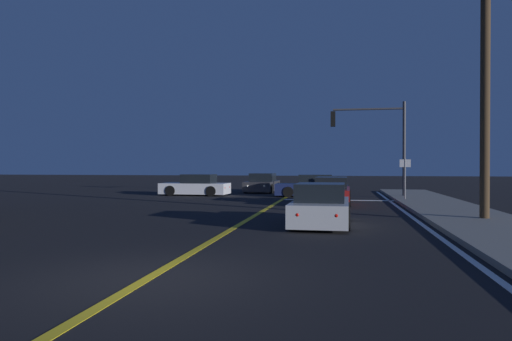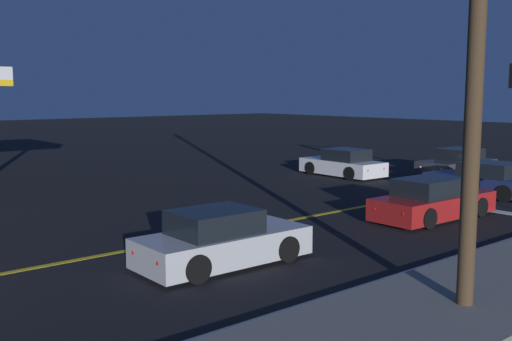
{
  "view_description": "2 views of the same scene",
  "coord_description": "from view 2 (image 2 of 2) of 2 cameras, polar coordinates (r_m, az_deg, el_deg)",
  "views": [
    {
      "loc": [
        3.19,
        -7.57,
        1.91
      ],
      "look_at": [
        -0.97,
        15.83,
        1.65
      ],
      "focal_mm": 33.37,
      "sensor_mm": 36.0,
      "label": 1
    },
    {
      "loc": [
        13.6,
        -0.49,
        4.02
      ],
      "look_at": [
        -1.68,
        12.39,
        1.44
      ],
      "focal_mm": 41.94,
      "sensor_mm": 36.0,
      "label": 2
    }
  ],
  "objects": [
    {
      "name": "lane_line_edge_right",
      "position": [
        13.8,
        13.15,
        -9.75
      ],
      "size": [
        0.16,
        34.49,
        0.01
      ],
      "primitive_type": "cube",
      "color": "white",
      "rests_on": "ground"
    },
    {
      "name": "car_side_waiting_white",
      "position": [
        29.6,
        8.32,
        0.61
      ],
      "size": [
        4.35,
        2.01,
        1.34
      ],
      "rotation": [
        0.0,
        0.0,
        1.54
      ],
      "color": "silver",
      "rests_on": "ground"
    },
    {
      "name": "lane_line_center",
      "position": [
        17.73,
        -2.05,
        -5.74
      ],
      "size": [
        0.2,
        34.49,
        0.01
      ],
      "primitive_type": "cube",
      "color": "gold",
      "rests_on": "ground"
    },
    {
      "name": "car_distant_tail_silver",
      "position": [
        14.18,
        -3.33,
        -6.69
      ],
      "size": [
        1.89,
        4.24,
        1.34
      ],
      "rotation": [
        0.0,
        0.0,
        -0.02
      ],
      "color": "#B2B5BA",
      "rests_on": "ground"
    },
    {
      "name": "utility_pole_right",
      "position": [
        11.43,
        20.37,
        13.29
      ],
      "size": [
        1.63,
        0.31,
        10.23
      ],
      "color": "#42301E",
      "rests_on": "ground"
    },
    {
      "name": "sidewalk_right",
      "position": [
        12.82,
        19.91,
        -11.01
      ],
      "size": [
        3.2,
        36.52,
        0.15
      ],
      "primitive_type": "cube",
      "color": "slate",
      "rests_on": "ground"
    },
    {
      "name": "stop_bar",
      "position": [
        22.36,
        20.79,
        -3.47
      ],
      "size": [
        6.03,
        0.5,
        0.01
      ],
      "primitive_type": "cube",
      "color": "white",
      "rests_on": "ground"
    },
    {
      "name": "car_lead_oncoming_red",
      "position": [
        20.09,
        16.47,
        -2.8
      ],
      "size": [
        1.89,
        4.68,
        1.34
      ],
      "rotation": [
        0.0,
        0.0,
        -0.02
      ],
      "color": "maroon",
      "rests_on": "ground"
    },
    {
      "name": "car_following_oncoming_navy",
      "position": [
        25.4,
        20.89,
        -0.91
      ],
      "size": [
        4.39,
        2.11,
        1.34
      ],
      "rotation": [
        0.0,
        0.0,
        1.61
      ],
      "color": "navy",
      "rests_on": "ground"
    },
    {
      "name": "car_mid_block_charcoal",
      "position": [
        30.99,
        18.64,
        0.6
      ],
      "size": [
        2.12,
        4.25,
        1.34
      ],
      "rotation": [
        0.0,
        0.0,
        3.1
      ],
      "color": "#2D2D33",
      "rests_on": "ground"
    }
  ]
}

